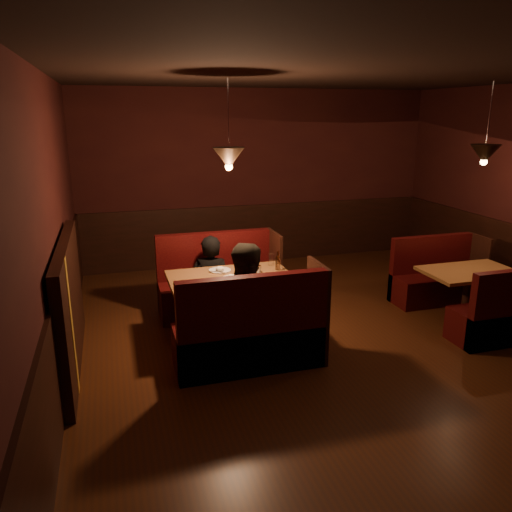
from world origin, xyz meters
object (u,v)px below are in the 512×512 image
object	(u,v)px
main_table	(232,290)
diner_b	(250,287)
main_bench_far	(219,288)
main_bench_near	(252,338)
second_bench_near	(509,317)
second_table	(469,283)
diner_a	(211,264)
second_bench_far	(436,280)

from	to	relation	value
main_table	diner_b	xyz separation A→B (m)	(0.06, -0.57, 0.23)
main_bench_far	main_bench_near	xyz separation A→B (m)	(0.00, -1.57, 0.00)
main_table	second_bench_near	xyz separation A→B (m)	(2.98, -1.00, -0.29)
main_table	second_table	world-z (taller)	main_table
diner_a	second_bench_far	bearing A→B (deg)	-160.54
diner_a	diner_b	xyz separation A→B (m)	(0.17, -1.21, 0.09)
second_table	diner_b	world-z (taller)	diner_b
second_bench_far	second_bench_near	distance (m)	1.35
second_bench_near	diner_a	bearing A→B (deg)	152.11
second_bench_far	main_bench_near	bearing A→B (deg)	-158.92
main_bench_near	second_bench_near	distance (m)	2.97
main_bench_far	main_table	bearing A→B (deg)	-91.11
main_table	second_bench_near	bearing A→B (deg)	-18.51
main_bench_near	second_table	xyz separation A→B (m)	(2.94, 0.46, 0.14)
main_bench_near	second_table	bearing A→B (deg)	9.00
diner_b	second_bench_near	bearing A→B (deg)	0.84
second_table	second_bench_far	bearing A→B (deg)	87.80
second_bench_near	diner_b	xyz separation A→B (m)	(-2.92, 0.42, 0.51)
main_table	diner_b	bearing A→B (deg)	-84.27
second_bench_far	second_bench_near	xyz separation A→B (m)	(0.00, -1.35, 0.00)
main_bench_far	main_bench_near	distance (m)	1.57
diner_a	main_bench_far	bearing A→B (deg)	-106.00
main_bench_far	second_bench_near	xyz separation A→B (m)	(2.96, -1.78, -0.05)
main_bench_far	second_table	bearing A→B (deg)	-20.63
main_table	second_bench_far	size ratio (longest dim) A/B	1.10
main_bench_far	second_table	world-z (taller)	main_bench_far
main_bench_far	diner_b	world-z (taller)	diner_b
second_bench_near	main_table	bearing A→B (deg)	161.49
second_bench_near	diner_a	world-z (taller)	diner_a
second_table	diner_b	size ratio (longest dim) A/B	0.71
main_table	main_bench_far	world-z (taller)	main_bench_far
main_bench_far	diner_a	distance (m)	0.43
second_table	diner_a	bearing A→B (deg)	162.63
second_bench_far	diner_a	world-z (taller)	diner_a
main_table	second_bench_near	size ratio (longest dim) A/B	1.10
second_bench_far	diner_a	distance (m)	3.13
main_bench_near	diner_a	size ratio (longest dim) A/B	1.07
second_bench_far	diner_a	xyz separation A→B (m)	(-3.09, 0.28, 0.42)
second_table	diner_b	bearing A→B (deg)	-175.02
main_table	second_bench_near	distance (m)	3.15
main_table	second_bench_far	bearing A→B (deg)	6.82
main_bench_near	main_table	bearing A→B (deg)	91.10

